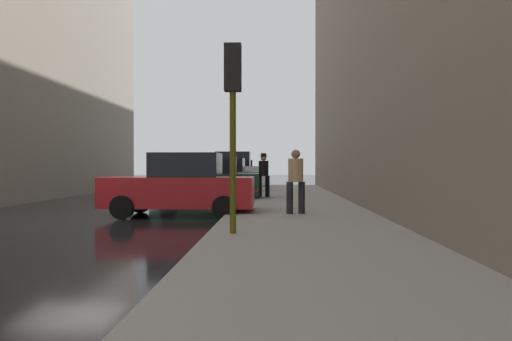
{
  "coord_description": "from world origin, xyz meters",
  "views": [
    {
      "loc": [
        5.28,
        -12.73,
        1.45
      ],
      "look_at": [
        4.56,
        7.37,
        1.23
      ],
      "focal_mm": 35.0,
      "sensor_mm": 36.0,
      "label": 1
    }
  ],
  "objects_px": {
    "traffic_light": "(233,96)",
    "pedestrian_in_tan_coat": "(296,178)",
    "parked_red_hatchback": "(181,186)",
    "parked_white_van": "(231,172)",
    "pedestrian_with_fedora": "(264,173)",
    "fire_hydrant": "(252,190)",
    "parked_silver_sedan": "(237,173)",
    "parked_gray_coupe": "(222,177)",
    "parked_dark_green_sedan": "(208,180)"
  },
  "relations": [
    {
      "from": "pedestrian_with_fedora",
      "to": "traffic_light",
      "type": "bearing_deg",
      "value": -91.93
    },
    {
      "from": "parked_silver_sedan",
      "to": "fire_hydrant",
      "type": "bearing_deg",
      "value": -83.91
    },
    {
      "from": "parked_dark_green_sedan",
      "to": "parked_white_van",
      "type": "relative_size",
      "value": 0.92
    },
    {
      "from": "parked_silver_sedan",
      "to": "parked_white_van",
      "type": "bearing_deg",
      "value": -90.0
    },
    {
      "from": "parked_red_hatchback",
      "to": "pedestrian_with_fedora",
      "type": "relative_size",
      "value": 2.36
    },
    {
      "from": "fire_hydrant",
      "to": "traffic_light",
      "type": "xyz_separation_m",
      "value": [
        0.05,
        -9.43,
        2.26
      ]
    },
    {
      "from": "pedestrian_in_tan_coat",
      "to": "traffic_light",
      "type": "bearing_deg",
      "value": -109.58
    },
    {
      "from": "parked_white_van",
      "to": "traffic_light",
      "type": "distance_m",
      "value": 21.04
    },
    {
      "from": "parked_dark_green_sedan",
      "to": "parked_red_hatchback",
      "type": "bearing_deg",
      "value": -90.0
    },
    {
      "from": "fire_hydrant",
      "to": "parked_dark_green_sedan",
      "type": "bearing_deg",
      "value": 153.53
    },
    {
      "from": "traffic_light",
      "to": "pedestrian_with_fedora",
      "type": "relative_size",
      "value": 2.03
    },
    {
      "from": "parked_silver_sedan",
      "to": "fire_hydrant",
      "type": "xyz_separation_m",
      "value": [
        1.8,
        -16.9,
        -0.35
      ]
    },
    {
      "from": "parked_gray_coupe",
      "to": "parked_dark_green_sedan",
      "type": "bearing_deg",
      "value": -90.0
    },
    {
      "from": "pedestrian_in_tan_coat",
      "to": "pedestrian_with_fedora",
      "type": "height_order",
      "value": "pedestrian_with_fedora"
    },
    {
      "from": "pedestrian_with_fedora",
      "to": "parked_silver_sedan",
      "type": "bearing_deg",
      "value": 98.14
    },
    {
      "from": "traffic_light",
      "to": "pedestrian_with_fedora",
      "type": "bearing_deg",
      "value": 88.07
    },
    {
      "from": "parked_red_hatchback",
      "to": "fire_hydrant",
      "type": "bearing_deg",
      "value": 69.6
    },
    {
      "from": "parked_white_van",
      "to": "parked_silver_sedan",
      "type": "height_order",
      "value": "parked_white_van"
    },
    {
      "from": "parked_dark_green_sedan",
      "to": "pedestrian_in_tan_coat",
      "type": "bearing_deg",
      "value": -63.65
    },
    {
      "from": "parked_gray_coupe",
      "to": "parked_silver_sedan",
      "type": "height_order",
      "value": "same"
    },
    {
      "from": "parked_silver_sedan",
      "to": "parked_red_hatchback",
      "type": "bearing_deg",
      "value": -90.0
    },
    {
      "from": "parked_silver_sedan",
      "to": "pedestrian_in_tan_coat",
      "type": "distance_m",
      "value": 22.73
    },
    {
      "from": "parked_gray_coupe",
      "to": "pedestrian_in_tan_coat",
      "type": "distance_m",
      "value": 12.6
    },
    {
      "from": "parked_white_van",
      "to": "fire_hydrant",
      "type": "height_order",
      "value": "parked_white_van"
    },
    {
      "from": "parked_dark_green_sedan",
      "to": "pedestrian_with_fedora",
      "type": "height_order",
      "value": "pedestrian_with_fedora"
    },
    {
      "from": "pedestrian_in_tan_coat",
      "to": "parked_dark_green_sedan",
      "type": "bearing_deg",
      "value": 116.35
    },
    {
      "from": "parked_white_van",
      "to": "pedestrian_with_fedora",
      "type": "height_order",
      "value": "parked_white_van"
    },
    {
      "from": "parked_red_hatchback",
      "to": "parked_white_van",
      "type": "height_order",
      "value": "parked_white_van"
    },
    {
      "from": "parked_red_hatchback",
      "to": "parked_dark_green_sedan",
      "type": "xyz_separation_m",
      "value": [
        -0.0,
        5.75,
        0.0
      ]
    },
    {
      "from": "parked_red_hatchback",
      "to": "parked_dark_green_sedan",
      "type": "distance_m",
      "value": 5.75
    },
    {
      "from": "fire_hydrant",
      "to": "pedestrian_with_fedora",
      "type": "bearing_deg",
      "value": 73.42
    },
    {
      "from": "parked_silver_sedan",
      "to": "pedestrian_in_tan_coat",
      "type": "height_order",
      "value": "pedestrian_in_tan_coat"
    },
    {
      "from": "parked_gray_coupe",
      "to": "pedestrian_with_fedora",
      "type": "relative_size",
      "value": 2.38
    },
    {
      "from": "parked_silver_sedan",
      "to": "pedestrian_with_fedora",
      "type": "distance_m",
      "value": 15.67
    },
    {
      "from": "parked_white_van",
      "to": "parked_silver_sedan",
      "type": "xyz_separation_m",
      "value": [
        0.0,
        5.45,
        -0.18
      ]
    },
    {
      "from": "parked_gray_coupe",
      "to": "parked_silver_sedan",
      "type": "distance_m",
      "value": 10.32
    },
    {
      "from": "traffic_light",
      "to": "pedestrian_in_tan_coat",
      "type": "height_order",
      "value": "traffic_light"
    },
    {
      "from": "fire_hydrant",
      "to": "pedestrian_in_tan_coat",
      "type": "bearing_deg",
      "value": -75.83
    },
    {
      "from": "parked_white_van",
      "to": "pedestrian_with_fedora",
      "type": "distance_m",
      "value": 10.3
    },
    {
      "from": "parked_gray_coupe",
      "to": "parked_red_hatchback",
      "type": "bearing_deg",
      "value": -90.0
    },
    {
      "from": "pedestrian_with_fedora",
      "to": "parked_dark_green_sedan",
      "type": "bearing_deg",
      "value": -167.4
    },
    {
      "from": "pedestrian_with_fedora",
      "to": "parked_white_van",
      "type": "bearing_deg",
      "value": 102.44
    },
    {
      "from": "parked_silver_sedan",
      "to": "traffic_light",
      "type": "distance_m",
      "value": 26.47
    },
    {
      "from": "traffic_light",
      "to": "parked_white_van",
      "type": "bearing_deg",
      "value": 95.07
    },
    {
      "from": "parked_white_van",
      "to": "pedestrian_in_tan_coat",
      "type": "height_order",
      "value": "parked_white_van"
    },
    {
      "from": "parked_white_van",
      "to": "pedestrian_in_tan_coat",
      "type": "xyz_separation_m",
      "value": [
        3.22,
        -17.05,
        0.07
      ]
    },
    {
      "from": "parked_white_van",
      "to": "fire_hydrant",
      "type": "distance_m",
      "value": 11.61
    },
    {
      "from": "parked_silver_sedan",
      "to": "fire_hydrant",
      "type": "relative_size",
      "value": 6.06
    },
    {
      "from": "parked_white_van",
      "to": "pedestrian_with_fedora",
      "type": "bearing_deg",
      "value": -77.56
    },
    {
      "from": "parked_red_hatchback",
      "to": "parked_dark_green_sedan",
      "type": "height_order",
      "value": "same"
    }
  ]
}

